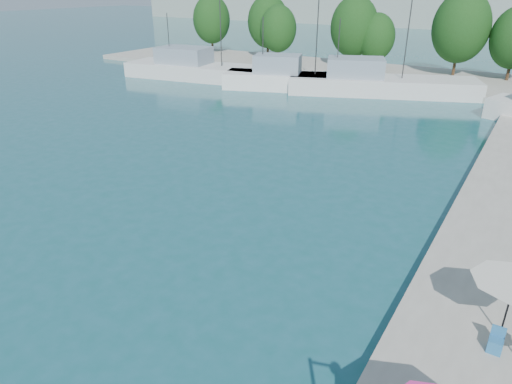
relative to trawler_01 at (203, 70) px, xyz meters
The scene contains 10 objects.
quay_far 24.27m from the trawler_01, 32.09° to the left, with size 90.00×16.00×0.60m, color #9A968B.
trawler_01 is the anchor object (origin of this frame).
trawler_02 12.93m from the trawler_01, ahead, with size 17.72×10.19×10.20m.
trawler_03 21.88m from the trawler_01, ahead, with size 20.62×12.43×10.20m.
tree_01 20.89m from the trawler_01, 123.70° to the left, with size 6.05×6.05×8.96m.
tree_02 17.38m from the trawler_01, 91.30° to the left, with size 6.17×6.17×9.13m.
tree_03 15.44m from the trawler_01, 80.07° to the left, with size 5.30×5.30×7.85m.
tree_04 20.93m from the trawler_01, 46.00° to the left, with size 6.25×6.25×9.25m.
tree_05 23.06m from the trawler_01, 41.08° to the left, with size 4.86×4.86×7.19m.
tree_06 31.92m from the trawler_01, 30.27° to the left, with size 6.73×6.73×9.96m.
Camera 1 is at (8.70, 7.66, 11.15)m, focal length 32.00 mm.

